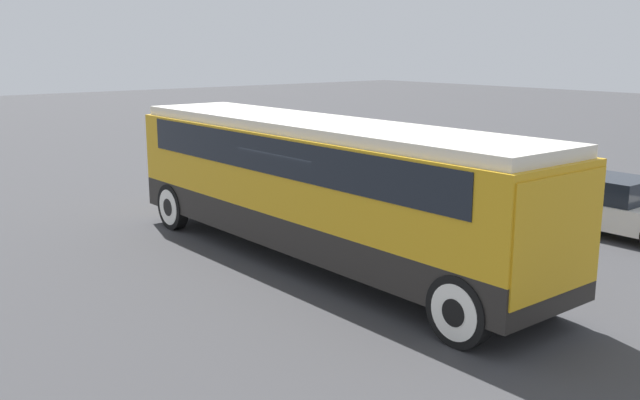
{
  "coord_description": "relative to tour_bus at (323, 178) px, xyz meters",
  "views": [
    {
      "loc": [
        11.54,
        -9.34,
        4.61
      ],
      "look_at": [
        0.0,
        0.0,
        1.39
      ],
      "focal_mm": 40.0,
      "sensor_mm": 36.0,
      "label": 1
    }
  ],
  "objects": [
    {
      "name": "tour_bus",
      "position": [
        0.0,
        0.0,
        0.0
      ],
      "size": [
        11.5,
        2.52,
        3.08
      ],
      "color": "black",
      "rests_on": "ground_plane"
    },
    {
      "name": "ground_plane",
      "position": [
        -0.1,
        -0.0,
        -1.87
      ],
      "size": [
        120.0,
        120.0,
        0.0
      ],
      "primitive_type": "plane",
      "color": "#38383A"
    },
    {
      "name": "parked_car_mid",
      "position": [
        2.43,
        7.24,
        -1.17
      ],
      "size": [
        4.17,
        1.91,
        1.42
      ],
      "color": "silver",
      "rests_on": "ground_plane"
    },
    {
      "name": "parked_car_near",
      "position": [
        -3.55,
        8.4,
        -1.19
      ],
      "size": [
        4.07,
        1.94,
        1.35
      ],
      "color": "navy",
      "rests_on": "ground_plane"
    }
  ]
}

